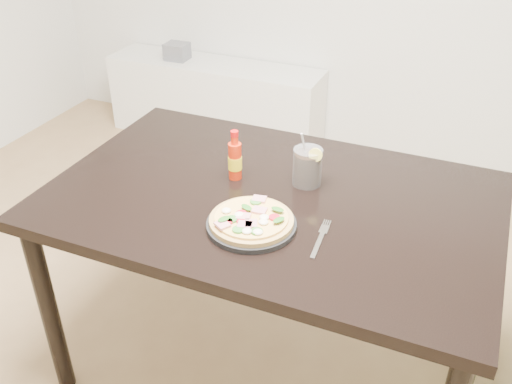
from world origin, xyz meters
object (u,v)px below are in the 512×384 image
at_px(hot_sauce_bottle, 235,160).
at_px(pizza, 251,220).
at_px(media_console, 215,101).
at_px(fork, 321,237).
at_px(dining_table, 271,217).
at_px(plate, 251,225).
at_px(cola_cup, 307,167).

bearing_deg(hot_sauce_bottle, pizza, -56.09).
bearing_deg(media_console, fork, -55.23).
relative_size(dining_table, plate, 5.37).
bearing_deg(media_console, plate, -60.06).
bearing_deg(cola_cup, pizza, -102.53).
bearing_deg(fork, cola_cup, 112.21).
bearing_deg(plate, pizza, -94.91).
bearing_deg(cola_cup, fork, -63.51).
distance_m(dining_table, hot_sauce_bottle, 0.22).
relative_size(cola_cup, media_console, 0.13).
relative_size(plate, fork, 1.38).
relative_size(pizza, fork, 1.29).
relative_size(plate, cola_cup, 1.42).
bearing_deg(media_console, dining_table, -57.73).
xyz_separation_m(dining_table, hot_sauce_bottle, (-0.15, 0.05, 0.15)).
height_order(hot_sauce_bottle, cola_cup, cola_cup).
xyz_separation_m(hot_sauce_bottle, media_console, (-0.91, 1.62, -0.57)).
bearing_deg(cola_cup, media_console, 126.06).
height_order(plate, fork, plate).
bearing_deg(pizza, hot_sauce_bottle, 123.91).
distance_m(pizza, hot_sauce_bottle, 0.29).
xyz_separation_m(pizza, cola_cup, (0.07, 0.30, 0.03)).
xyz_separation_m(pizza, media_console, (-1.07, 1.86, -0.53)).
bearing_deg(dining_table, hot_sauce_bottle, 160.06).
distance_m(fork, media_console, 2.28).
bearing_deg(hot_sauce_bottle, fork, -30.15).
relative_size(plate, pizza, 1.07).
bearing_deg(dining_table, media_console, 122.27).
bearing_deg(plate, fork, 7.61).
relative_size(fork, media_console, 0.13).
bearing_deg(cola_cup, plate, -102.59).
relative_size(dining_table, cola_cup, 7.62).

